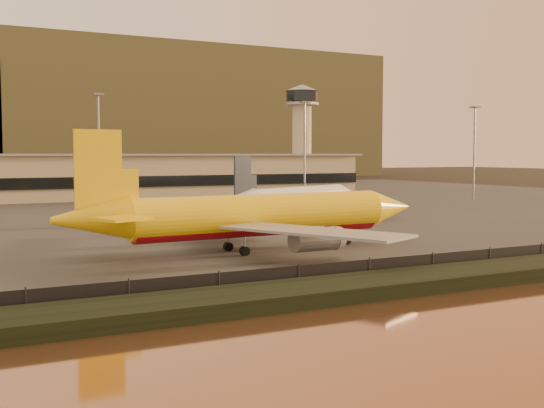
# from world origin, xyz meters

# --- Properties ---
(ground) EXTENTS (900.00, 900.00, 0.00)m
(ground) POSITION_xyz_m (0.00, 0.00, 0.00)
(ground) COLOR black
(ground) RESTS_ON ground
(embankment) EXTENTS (320.00, 7.00, 1.40)m
(embankment) POSITION_xyz_m (0.00, -17.00, 0.70)
(embankment) COLOR black
(embankment) RESTS_ON ground
(tarmac) EXTENTS (320.00, 220.00, 0.20)m
(tarmac) POSITION_xyz_m (0.00, 95.00, 0.10)
(tarmac) COLOR #2D2D2D
(tarmac) RESTS_ON ground
(perimeter_fence) EXTENTS (300.00, 0.05, 2.20)m
(perimeter_fence) POSITION_xyz_m (0.00, -13.00, 1.30)
(perimeter_fence) COLOR black
(perimeter_fence) RESTS_ON tarmac
(terminal_building) EXTENTS (202.00, 25.00, 12.60)m
(terminal_building) POSITION_xyz_m (-14.52, 125.55, 6.25)
(terminal_building) COLOR tan
(terminal_building) RESTS_ON tarmac
(control_tower) EXTENTS (11.20, 11.20, 35.50)m
(control_tower) POSITION_xyz_m (70.00, 131.00, 21.66)
(control_tower) COLOR tan
(control_tower) RESTS_ON tarmac
(apron_light_masts) EXTENTS (152.20, 12.20, 25.40)m
(apron_light_masts) POSITION_xyz_m (15.00, 75.00, 15.70)
(apron_light_masts) COLOR slate
(apron_light_masts) RESTS_ON tarmac
(dhl_cargo_jet) EXTENTS (50.98, 49.98, 15.25)m
(dhl_cargo_jet) POSITION_xyz_m (-6.82, 10.64, 4.75)
(dhl_cargo_jet) COLOR yellow
(dhl_cargo_jet) RESTS_ON tarmac
(white_narrowbody_jet) EXTENTS (40.12, 37.89, 12.07)m
(white_narrowbody_jet) POSITION_xyz_m (23.88, 53.64, 3.80)
(white_narrowbody_jet) COLOR silver
(white_narrowbody_jet) RESTS_ON tarmac
(gse_vehicle_yellow) EXTENTS (4.24, 2.37, 1.81)m
(gse_vehicle_yellow) POSITION_xyz_m (19.04, 32.01, 1.10)
(gse_vehicle_yellow) COLOR yellow
(gse_vehicle_yellow) RESTS_ON tarmac
(gse_vehicle_white) EXTENTS (3.74, 2.74, 1.53)m
(gse_vehicle_white) POSITION_xyz_m (-10.73, 34.87, 0.97)
(gse_vehicle_white) COLOR silver
(gse_vehicle_white) RESTS_ON tarmac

